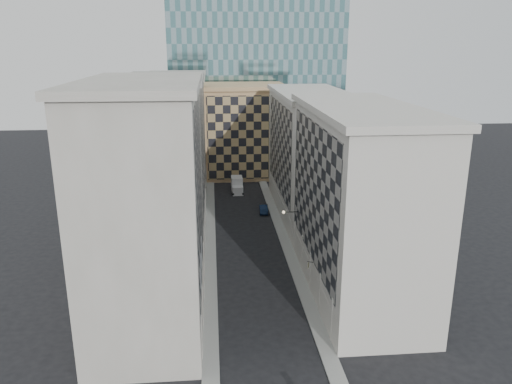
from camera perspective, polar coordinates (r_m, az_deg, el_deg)
ground at (r=44.70m, az=2.00°, el=-20.23°), size 260.00×260.00×0.00m
sidewalk_west at (r=70.72m, az=-5.23°, el=-5.65°), size 1.50×100.00×0.15m
sidewalk_east at (r=71.40m, az=3.26°, el=-5.38°), size 1.50×100.00×0.15m
bldg_left_a at (r=49.22m, az=-12.14°, el=-1.48°), size 10.80×22.80×23.70m
bldg_left_b at (r=70.47m, az=-10.07°, el=3.68°), size 10.80×22.80×22.70m
bldg_left_c at (r=92.08m, az=-8.95°, el=6.44°), size 10.80×22.80×21.70m
bldg_right_a at (r=55.30m, az=11.44°, el=-1.05°), size 10.80×26.80×20.70m
bldg_right_b at (r=80.80m, az=6.13°, el=4.42°), size 10.80×28.80×19.70m
tan_block at (r=105.02m, az=-1.40°, el=7.11°), size 16.80×14.80×18.80m
church_tower at (r=117.55m, az=-2.95°, el=16.68°), size 7.20×7.20×51.50m
flagpoles_left at (r=45.55m, az=-6.29°, el=-7.86°), size 0.10×6.33×2.33m
bracket_lamp at (r=63.57m, az=3.34°, el=-2.31°), size 1.98×0.36×0.36m
box_truck at (r=93.44m, az=-2.17°, el=0.71°), size 2.10×5.03×2.75m
dark_car at (r=82.06m, az=0.87°, el=-1.96°), size 1.56×3.96×1.28m
shop_sign at (r=54.77m, az=6.03°, el=-8.26°), size 0.68×0.59×0.69m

